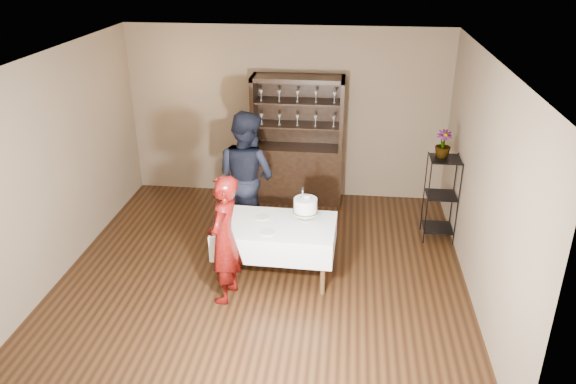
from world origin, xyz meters
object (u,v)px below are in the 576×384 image
(woman, at_px, (224,239))
(man, at_px, (246,176))
(china_hutch, at_px, (297,160))
(potted_plant, at_px, (443,144))
(cake_table, at_px, (276,236))
(cake, at_px, (305,206))
(plant_etagere, at_px, (441,195))

(woman, distance_m, man, 1.51)
(china_hutch, relative_size, potted_plant, 5.40)
(china_hutch, xyz_separation_m, woman, (-0.56, -2.81, 0.11))
(cake_table, distance_m, woman, 0.78)
(china_hutch, xyz_separation_m, cake, (0.30, -2.12, 0.23))
(china_hutch, distance_m, plant_etagere, 2.33)
(china_hutch, xyz_separation_m, potted_plant, (2.04, -1.01, 0.71))
(woman, bearing_deg, plant_etagere, 131.47)
(china_hutch, relative_size, woman, 1.30)
(cake_table, distance_m, man, 1.16)
(man, bearing_deg, cake, 167.70)
(cake_table, xyz_separation_m, woman, (-0.51, -0.54, 0.22))
(china_hutch, relative_size, man, 1.09)
(china_hutch, bearing_deg, plant_etagere, -26.83)
(woman, relative_size, man, 0.84)
(cake_table, distance_m, cake, 0.51)
(plant_etagere, relative_size, woman, 0.78)
(plant_etagere, distance_m, potted_plant, 0.72)
(woman, relative_size, cake, 3.51)
(plant_etagere, xyz_separation_m, woman, (-2.64, -1.76, 0.12))
(potted_plant, bearing_deg, man, -173.27)
(cake, bearing_deg, man, 137.35)
(plant_etagere, height_order, potted_plant, potted_plant)
(china_hutch, height_order, cake_table, china_hutch)
(woman, bearing_deg, cake_table, 144.04)
(china_hutch, relative_size, plant_etagere, 1.67)
(man, relative_size, potted_plant, 4.94)
(cake_table, relative_size, cake, 3.34)
(plant_etagere, height_order, cake, plant_etagere)
(cake, relative_size, potted_plant, 1.19)
(man, xyz_separation_m, potted_plant, (2.61, 0.31, 0.46))
(plant_etagere, bearing_deg, cake_table, -150.04)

